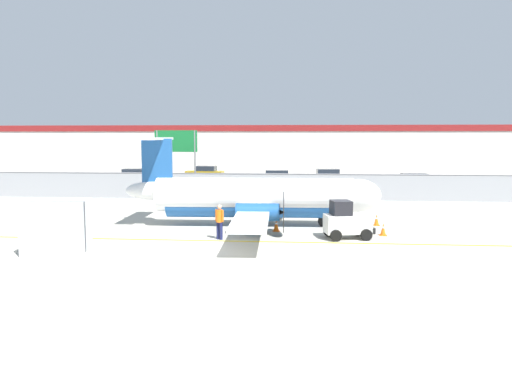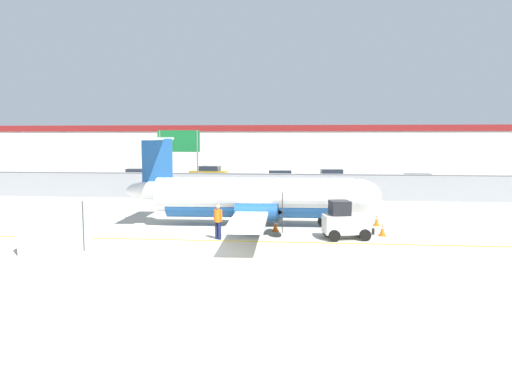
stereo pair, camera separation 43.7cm
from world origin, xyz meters
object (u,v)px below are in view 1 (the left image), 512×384
ground_crew_worker (219,220)px  parked_car_3 (327,177)px  cargo_container (57,227)px  parked_car_0 (133,176)px  highway_sign (176,147)px  baggage_tug (347,221)px  parked_car_2 (276,178)px  parked_car_4 (413,182)px  parked_car_1 (205,173)px  traffic_cone_near_right (376,220)px  commuter_airplane (259,198)px  traffic_cone_far_left (383,229)px  traffic_cone_near_left (276,225)px  traffic_cone_far_right (245,224)px

ground_crew_worker → parked_car_3: bearing=22.2°
ground_crew_worker → cargo_container: size_ratio=0.66×
parked_car_0 → parked_car_3: same height
highway_sign → baggage_tug: bearing=-53.2°
parked_car_2 → parked_car_4: same height
parked_car_1 → parked_car_0: bearing=44.8°
cargo_container → parked_car_1: size_ratio=0.60×
ground_crew_worker → cargo_container: cargo_container is taller
parked_car_2 → parked_car_4: 12.95m
traffic_cone_near_right → highway_sign: size_ratio=0.12×
commuter_airplane → highway_sign: (-8.07, 13.76, 2.54)m
parked_car_0 → cargo_container: bearing=97.8°
baggage_tug → parked_car_2: baggage_tug is taller
ground_crew_worker → parked_car_0: same height
ground_crew_worker → traffic_cone_far_left: ground_crew_worker is taller
traffic_cone_near_right → traffic_cone_far_left: size_ratio=1.00×
parked_car_4 → parked_car_0: bearing=-7.7°
traffic_cone_near_left → highway_sign: (-9.10, 15.20, 3.83)m
commuter_airplane → highway_sign: size_ratio=2.92×
parked_car_2 → parked_car_1: bearing=-42.5°
parked_car_3 → traffic_cone_far_right: bearing=71.9°
traffic_cone_far_left → parked_car_3: (-1.42, 26.13, 0.58)m
baggage_tug → traffic_cone_far_right: bearing=148.6°
commuter_airplane → baggage_tug: commuter_airplane is taller
cargo_container → traffic_cone_far_right: (7.46, 5.86, -0.79)m
parked_car_0 → parked_car_2: size_ratio=1.01×
ground_crew_worker → parked_car_4: bearing=3.5°
baggage_tug → parked_car_0: baggage_tug is taller
parked_car_0 → parked_car_3: bearing=178.4°
parked_car_1 → cargo_container: bearing=94.7°
traffic_cone_far_left → parked_car_1: (-14.85, 30.52, 0.58)m
traffic_cone_far_left → parked_car_4: 21.57m
ground_crew_worker → parked_car_0: bearing=62.2°
baggage_tug → parked_car_3: (0.49, 27.04, 0.04)m
ground_crew_worker → traffic_cone_near_left: (2.64, 2.36, -0.64)m
parked_car_2 → parked_car_4: size_ratio=1.02×
commuter_airplane → parked_car_1: commuter_airplane is taller
cargo_container → traffic_cone_near_right: size_ratio=4.05×
traffic_cone_near_right → cargo_container: bearing=-151.9°
commuter_airplane → parked_car_2: 21.76m
traffic_cone_far_left → traffic_cone_far_right: (-7.12, 0.92, 0.00)m
parked_car_2 → parked_car_3: (5.12, 2.22, 0.00)m
traffic_cone_near_left → highway_sign: highway_sign is taller
traffic_cone_far_left → baggage_tug: bearing=-154.7°
traffic_cone_far_left → parked_car_1: parked_car_1 is taller
traffic_cone_near_right → parked_car_3: 23.29m
parked_car_0 → parked_car_2: 14.85m
ground_crew_worker → parked_car_0: (-13.30, 26.60, -0.06)m
traffic_cone_near_left → traffic_cone_far_right: 1.71m
parked_car_0 → parked_car_1: bearing=-144.5°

